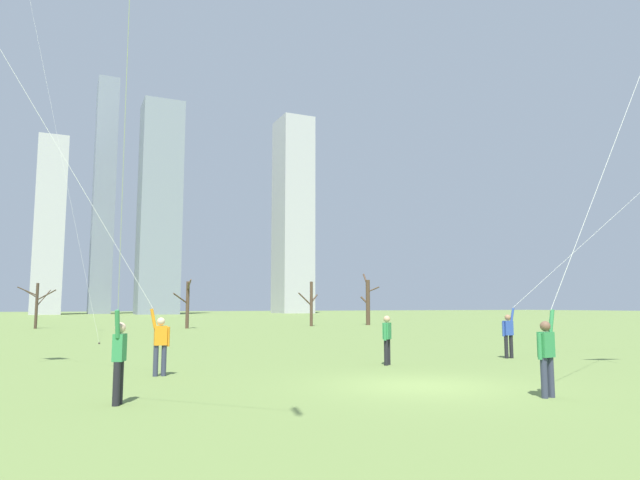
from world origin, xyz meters
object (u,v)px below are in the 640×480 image
kite_flyer_foreground_left_white (131,290)px  bare_tree_far_right_edge (37,303)px  bare_tree_rightmost (187,302)px  kite_flyer_midfield_right_red (588,235)px  bare_tree_leftmost (368,300)px  bystander_watching_nearby (387,337)px  bare_tree_right_of_center (311,303)px  kite_flyer_midfield_left_green (549,293)px  kite_flyer_far_back_yellow (123,253)px

kite_flyer_foreground_left_white → bare_tree_far_right_edge: 38.41m
kite_flyer_foreground_left_white → bare_tree_far_right_edge: (-3.61, 38.24, -0.23)m
bare_tree_rightmost → kite_flyer_midfield_right_red: bearing=-88.9°
bare_tree_leftmost → bare_tree_far_right_edge: (-30.50, 3.62, -0.34)m
bystander_watching_nearby → bare_tree_right_of_center: bare_tree_right_of_center is taller
kite_flyer_midfield_left_green → kite_flyer_midfield_right_red: bearing=-130.9°
kite_flyer_far_back_yellow → kite_flyer_foreground_left_white: bearing=82.4°
bare_tree_far_right_edge → kite_flyer_foreground_left_white: bearing=-84.6°
bystander_watching_nearby → bare_tree_far_right_edge: bearing=107.0°
kite_flyer_far_back_yellow → kite_flyer_midfield_left_green: kite_flyer_far_back_yellow is taller
kite_flyer_far_back_yellow → bare_tree_leftmost: 49.15m
bare_tree_right_of_center → bystander_watching_nearby: bearing=-109.5°
bare_tree_right_of_center → bare_tree_far_right_edge: size_ratio=1.10×
kite_flyer_foreground_left_white → kite_flyer_midfield_right_red: (9.06, -7.57, 1.15)m
kite_flyer_midfield_right_red → bare_tree_leftmost: kite_flyer_midfield_right_red is taller
bystander_watching_nearby → bare_tree_far_right_edge: bare_tree_far_right_edge is taller
kite_flyer_far_back_yellow → bystander_watching_nearby: kite_flyer_far_back_yellow is taller
kite_flyer_midfield_right_red → bare_tree_far_right_edge: kite_flyer_midfield_right_red is taller
bare_tree_right_of_center → bare_tree_far_right_edge: bearing=170.2°
bare_tree_rightmost → bare_tree_leftmost: bearing=4.0°
kite_flyer_midfield_right_red → bare_tree_leftmost: bearing=67.1°
kite_flyer_foreground_left_white → kite_flyer_midfield_left_green: size_ratio=0.91×
kite_flyer_far_back_yellow → bare_tree_rightmost: kite_flyer_far_back_yellow is taller
kite_flyer_midfield_right_red → bare_tree_far_right_edge: (-12.68, 45.81, -1.39)m
kite_flyer_far_back_yellow → bare_tree_rightmost: bearing=77.0°
bare_tree_right_of_center → kite_flyer_midfield_left_green: bearing=-98.5°
kite_flyer_midfield_right_red → kite_flyer_midfield_left_green: bearing=49.1°
kite_flyer_far_back_yellow → kite_flyer_midfield_right_red: 10.01m
kite_flyer_midfield_right_red → bare_tree_far_right_edge: bearing=105.5°
kite_flyer_far_back_yellow → bystander_watching_nearby: 10.83m
kite_flyer_midfield_left_green → bare_tree_right_of_center: bearing=81.5°
bare_tree_right_of_center → bare_tree_far_right_edge: (-23.95, 4.15, -0.05)m
bystander_watching_nearby → bare_tree_far_right_edge: size_ratio=0.42×
bare_tree_leftmost → kite_flyer_far_back_yellow: bearing=-124.3°
bare_tree_leftmost → bare_tree_rightmost: bearing=-176.0°
kite_flyer_midfield_left_green → bystander_watching_nearby: bearing=177.8°
bare_tree_right_of_center → bare_tree_rightmost: bare_tree_right_of_center is taller
kite_flyer_far_back_yellow → bare_tree_far_right_edge: kite_flyer_far_back_yellow is taller
bare_tree_leftmost → bare_tree_far_right_edge: bare_tree_leftmost is taller
kite_flyer_midfield_left_green → bare_tree_leftmost: kite_flyer_midfield_left_green is taller
bare_tree_right_of_center → bare_tree_rightmost: (-12.07, -0.77, 0.08)m
kite_flyer_far_back_yellow → bare_tree_leftmost: bearing=55.7°
bystander_watching_nearby → kite_flyer_midfield_right_red: bearing=-82.9°
kite_flyer_midfield_left_green → bare_tree_right_of_center: (5.16, 34.59, -0.22)m
kite_flyer_midfield_left_green → kite_flyer_midfield_right_red: 9.41m
bare_tree_right_of_center → bare_tree_rightmost: size_ratio=1.01×
bare_tree_right_of_center → bare_tree_far_right_edge: bare_tree_right_of_center is taller
bare_tree_leftmost → bare_tree_right_of_center: size_ratio=1.24×
kite_flyer_midfield_right_red → bare_tree_right_of_center: bearing=74.9°
kite_flyer_foreground_left_white → bare_tree_right_of_center: 39.69m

